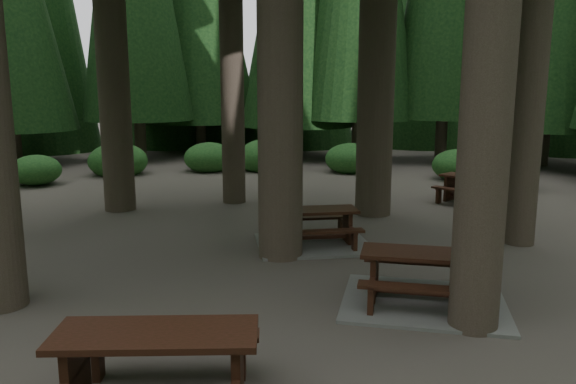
% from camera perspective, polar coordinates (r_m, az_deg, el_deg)
% --- Properties ---
extents(ground, '(80.00, 80.00, 0.00)m').
position_cam_1_polar(ground, '(10.87, -5.13, -6.57)').
color(ground, '#514B42').
rests_on(ground, ground).
extents(picnic_table_a, '(2.44, 2.04, 0.81)m').
position_cam_1_polar(picnic_table_a, '(8.72, 13.68, -9.30)').
color(picnic_table_a, gray).
rests_on(picnic_table_a, ground).
extents(picnic_table_c, '(2.75, 2.50, 0.77)m').
position_cam_1_polar(picnic_table_c, '(11.51, 2.60, -4.21)').
color(picnic_table_c, gray).
rests_on(picnic_table_c, ground).
extents(picnic_table_d, '(2.29, 2.20, 0.77)m').
position_cam_1_polar(picnic_table_d, '(16.31, 18.33, 0.61)').
color(picnic_table_d, black).
rests_on(picnic_table_d, ground).
extents(picnic_table_e, '(2.29, 1.99, 0.86)m').
position_cam_1_polar(picnic_table_e, '(5.92, -13.21, -16.17)').
color(picnic_table_e, black).
rests_on(picnic_table_e, ground).
extents(shrub_ring, '(23.86, 24.64, 1.49)m').
position_cam_1_polar(shrub_ring, '(11.30, -0.69, -3.74)').
color(shrub_ring, '#1D5520').
rests_on(shrub_ring, ground).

